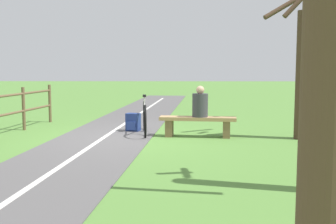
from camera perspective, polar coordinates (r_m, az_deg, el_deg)
ground_plane at (r=9.38m, az=-5.63°, el=-3.50°), size 80.00×80.00×0.00m
paved_path at (r=5.74m, az=-18.73°, el=-9.93°), size 4.80×36.06×0.02m
path_centre_line at (r=5.74m, az=-18.73°, el=-9.84°), size 2.47×31.92×0.00m
bench at (r=9.32m, az=4.17°, el=-1.55°), size 1.77×0.56×0.46m
person_seated at (r=9.27m, az=4.52°, el=1.13°), size 0.39×0.39×0.71m
bicycle at (r=9.70m, az=-3.29°, el=-0.79°), size 0.23×1.78×0.93m
backpack at (r=10.14m, az=-4.91°, el=-1.48°), size 0.38×0.34×0.46m
tree_by_path at (r=9.48m, az=18.36°, el=6.24°), size 1.29×1.18×3.76m
tree_mid_field at (r=1.51m, az=20.60°, el=9.33°), size 0.89×1.00×3.85m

